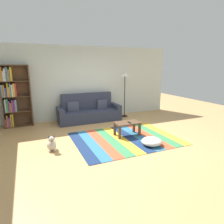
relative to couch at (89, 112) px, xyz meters
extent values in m
plane|color=tan|center=(0.17, -2.02, -0.34)|extent=(14.00, 14.00, 0.00)
cube|color=silver|center=(0.17, 0.53, 1.01)|extent=(6.80, 0.10, 2.70)
cube|color=navy|center=(-0.88, -2.20, -0.33)|extent=(0.28, 2.17, 0.01)
cube|color=teal|center=(-0.60, -2.20, -0.33)|extent=(0.28, 2.17, 0.01)
cube|color=#C64C2D|center=(-0.32, -2.20, -0.33)|extent=(0.28, 2.17, 0.01)
cube|color=#387F4C|center=(-0.04, -2.20, -0.33)|extent=(0.28, 2.17, 0.01)
cube|color=gold|center=(0.24, -2.20, -0.33)|extent=(0.28, 2.17, 0.01)
cube|color=navy|center=(0.52, -2.20, -0.33)|extent=(0.28, 2.17, 0.01)
cube|color=teal|center=(0.80, -2.20, -0.33)|extent=(0.28, 2.17, 0.01)
cube|color=#C64C2D|center=(1.08, -2.20, -0.33)|extent=(0.28, 2.17, 0.01)
cube|color=#387F4C|center=(1.36, -2.20, -0.33)|extent=(0.28, 2.17, 0.01)
cube|color=gold|center=(1.64, -2.20, -0.33)|extent=(0.28, 2.17, 0.01)
cube|color=#2D3347|center=(0.00, -0.07, -0.14)|extent=(1.90, 0.80, 0.40)
cube|color=#2D3347|center=(0.00, 0.23, 0.36)|extent=(1.90, 0.20, 0.60)
cube|color=#2D3347|center=(-1.04, -0.07, -0.06)|extent=(0.18, 0.80, 0.56)
cube|color=#2D3347|center=(1.04, -0.07, -0.06)|extent=(0.18, 0.80, 0.56)
cube|color=#42475B|center=(-0.55, 0.11, 0.22)|extent=(0.42, 0.19, 0.36)
cube|color=#42475B|center=(0.55, 0.11, 0.22)|extent=(0.42, 0.19, 0.36)
cube|color=brown|center=(-2.79, 0.28, 0.68)|extent=(0.04, 0.28, 2.02)
cube|color=brown|center=(-1.93, 0.28, 0.68)|extent=(0.04, 0.28, 2.02)
cube|color=brown|center=(-2.36, 0.41, 0.68)|extent=(0.90, 0.01, 2.02)
cube|color=brown|center=(-2.36, 0.28, -0.32)|extent=(0.86, 0.28, 0.02)
cube|color=brown|center=(-2.36, 0.28, 0.18)|extent=(0.86, 0.28, 0.02)
cube|color=brown|center=(-2.36, 0.28, 0.68)|extent=(0.86, 0.28, 0.02)
cube|color=brown|center=(-2.36, 0.28, 1.17)|extent=(0.86, 0.28, 0.02)
cube|color=brown|center=(-2.36, 0.28, 1.67)|extent=(0.86, 0.28, 0.02)
cube|color=red|center=(-2.76, 0.24, -0.17)|extent=(0.03, 0.19, 0.28)
cube|color=#8C6647|center=(-2.70, 0.24, -0.11)|extent=(0.05, 0.19, 0.39)
cube|color=purple|center=(-2.65, 0.24, -0.15)|extent=(0.05, 0.19, 0.31)
cube|color=gold|center=(-2.59, 0.25, -0.10)|extent=(0.04, 0.20, 0.41)
cube|color=gold|center=(-2.54, 0.24, -0.10)|extent=(0.04, 0.19, 0.42)
cube|color=black|center=(-2.75, 0.26, 0.39)|extent=(0.04, 0.23, 0.41)
cube|color=silver|center=(-2.71, 0.26, 0.40)|extent=(0.04, 0.23, 0.43)
cube|color=green|center=(-2.65, 0.26, 0.40)|extent=(0.05, 0.22, 0.43)
cube|color=purple|center=(-2.59, 0.24, 0.37)|extent=(0.04, 0.19, 0.36)
cube|color=orange|center=(-2.55, 0.26, 0.34)|extent=(0.03, 0.22, 0.29)
cube|color=purple|center=(-2.50, 0.27, 0.39)|extent=(0.04, 0.25, 0.40)
cube|color=purple|center=(-2.45, 0.24, 0.38)|extent=(0.03, 0.18, 0.38)
cube|color=#668C99|center=(-2.40, 0.24, 0.39)|extent=(0.05, 0.18, 0.39)
cube|color=#668C99|center=(-2.75, 0.27, 0.88)|extent=(0.05, 0.25, 0.39)
cube|color=orange|center=(-2.69, 0.24, 0.88)|extent=(0.04, 0.18, 0.38)
cube|color=#334CB2|center=(-2.65, 0.23, 0.83)|extent=(0.05, 0.17, 0.29)
cube|color=gold|center=(-2.59, 0.25, 0.90)|extent=(0.04, 0.21, 0.43)
cube|color=orange|center=(-2.55, 0.28, 0.84)|extent=(0.03, 0.26, 0.32)
cube|color=#668C99|center=(-2.51, 0.25, 0.90)|extent=(0.03, 0.20, 0.42)
cube|color=silver|center=(-2.46, 0.27, 0.88)|extent=(0.05, 0.24, 0.39)
cube|color=gold|center=(-2.41, 0.23, 0.90)|extent=(0.05, 0.16, 0.42)
cube|color=red|center=(-2.36, 0.26, 0.90)|extent=(0.04, 0.23, 0.42)
cube|color=#668C99|center=(-2.75, 0.26, 1.35)|extent=(0.04, 0.22, 0.33)
cube|color=orange|center=(-2.71, 0.24, 1.40)|extent=(0.04, 0.19, 0.43)
cube|color=silver|center=(-2.66, 0.24, 1.34)|extent=(0.04, 0.19, 0.31)
cube|color=silver|center=(-2.62, 0.23, 1.38)|extent=(0.04, 0.17, 0.39)
cube|color=#668C99|center=(-2.58, 0.25, 1.40)|extent=(0.03, 0.20, 0.44)
cube|color=#668C99|center=(-2.54, 0.25, 1.40)|extent=(0.03, 0.20, 0.43)
cube|color=#8C6647|center=(-2.50, 0.25, 1.36)|extent=(0.05, 0.21, 0.36)
cube|color=gold|center=(-2.44, 0.25, 1.40)|extent=(0.05, 0.21, 0.43)
cube|color=#513826|center=(0.54, -2.00, 0.05)|extent=(0.72, 0.41, 0.04)
cube|color=#513826|center=(0.22, -2.16, -0.15)|extent=(0.06, 0.06, 0.36)
cube|color=#513826|center=(0.86, -2.16, -0.15)|extent=(0.06, 0.06, 0.36)
cube|color=#513826|center=(0.22, -1.83, -0.15)|extent=(0.06, 0.06, 0.36)
cube|color=#513826|center=(0.86, -1.83, -0.15)|extent=(0.06, 0.06, 0.36)
ellipsoid|color=white|center=(0.77, -2.90, -0.23)|extent=(0.52, 0.51, 0.19)
ellipsoid|color=beige|center=(-1.61, -2.16, -0.21)|extent=(0.22, 0.30, 0.26)
sphere|color=beige|center=(-1.61, -2.27, -0.03)|extent=(0.15, 0.15, 0.15)
ellipsoid|color=#5B5750|center=(-1.61, -2.33, -0.04)|extent=(0.06, 0.07, 0.05)
ellipsoid|color=#5B5750|center=(-1.66, -2.25, 0.02)|extent=(0.05, 0.04, 0.08)
ellipsoid|color=#5B5750|center=(-1.56, -2.25, 0.02)|extent=(0.05, 0.04, 0.08)
sphere|color=beige|center=(-1.67, -2.30, -0.31)|extent=(0.06, 0.06, 0.06)
sphere|color=beige|center=(-1.55, -2.30, -0.31)|extent=(0.06, 0.06, 0.06)
cylinder|color=black|center=(1.49, 0.03, -0.32)|extent=(0.26, 0.26, 0.02)
cylinder|color=black|center=(1.49, 0.03, 0.48)|extent=(0.03, 0.03, 1.58)
cone|color=white|center=(1.49, 0.03, 1.33)|extent=(0.32, 0.32, 0.14)
cube|color=black|center=(0.57, -2.06, 0.08)|extent=(0.05, 0.15, 0.02)
camera|label=1|loc=(-2.05, -6.81, 1.66)|focal=31.56mm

